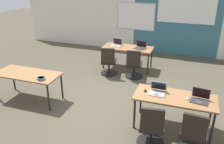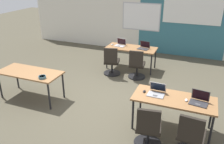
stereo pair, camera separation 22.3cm
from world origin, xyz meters
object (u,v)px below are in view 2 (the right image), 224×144
Objects in this scene: chair_far_right at (137,67)px; laptop_near_right_end at (199,100)px; laptop_near_right_inner at (156,92)px; chair_far_left at (112,63)px; desk_near_left at (30,74)px; chair_near_right_end at (190,139)px; mouse_far_left at (112,44)px; desk_near_right at (174,101)px; chair_near_right_inner at (148,130)px; laptop_far_right at (144,47)px; mouse_near_right_inner at (144,91)px; mouse_near_right_end at (186,100)px; snack_bowl at (42,77)px; laptop_far_left at (120,44)px; desk_far_center at (131,49)px.

chair_far_right is 2.82m from laptop_near_right_end.
laptop_near_right_inner is at bearing -174.56° from laptop_near_right_end.
laptop_near_right_end reaches higher than chair_far_left.
chair_near_right_end reaches higher than desk_near_left.
mouse_far_left is 4.05m from laptop_near_right_end.
chair_far_left is (1.35, 2.08, -0.28)m from desk_near_left.
desk_near_right is at bearing 115.94° from chair_far_right.
mouse_far_left is at bearing -82.73° from chair_far_left.
laptop_far_right is at bearing -82.63° from chair_near_right_inner.
desk_near_right is at bearing -49.40° from mouse_far_left.
mouse_far_left is 1.08m from laptop_far_right.
laptop_near_right_inner is 0.82m from laptop_near_right_end.
mouse_near_right_inner is 0.84m from mouse_near_right_end.
chair_near_right_inner is (-0.32, -0.73, -0.28)m from desk_near_right.
laptop_far_right is 3.42m from snack_bowl.
desk_near_right is 0.24m from mouse_near_right_end.
mouse_near_right_end is at bearing 125.76° from chair_far_left.
chair_near_right_end reaches higher than desk_near_right.
chair_far_left is at bearing 138.64° from mouse_near_right_end.
chair_far_left is at bearing -82.85° from laptop_far_left.
desk_far_center is 3.82m from chair_near_right_inner.
laptop_near_right_inner is 0.93× the size of laptop_far_left.
mouse_near_right_end reaches higher than desk_near_left.
snack_bowl is (0.52, -0.19, 0.10)m from desk_near_left.
laptop_far_left reaches higher than mouse_far_left.
laptop_near_right_end is at bearing -1.65° from mouse_near_right_inner.
laptop_near_right_inner is 3.29× the size of mouse_near_right_inner.
chair_far_left is (-1.83, 2.81, 0.00)m from chair_near_right_inner.
desk_near_right is 1.74× the size of chair_far_right.
mouse_far_left is (-2.11, 3.56, 0.36)m from chair_near_right_inner.
desk_near_left is 3.55m from laptop_far_right.
chair_near_right_inner is 2.52× the size of laptop_near_right_end.
laptop_near_right_end is (3.96, -0.00, 0.11)m from desk_near_left.
laptop_near_right_end is at bearing -0.33° from desk_near_right.
chair_far_left is (-0.00, -0.77, -0.39)m from laptop_far_left.
chair_far_left is at bearing 135.96° from desk_near_right.
laptop_near_right_end is at bearing -88.90° from chair_near_right_end.
chair_near_right_inner is 5.18× the size of snack_bowl.
desk_far_center is 1.74× the size of chair_near_right_inner.
desk_far_center is 0.68m from mouse_far_left.
mouse_near_right_inner is 0.28× the size of laptop_near_right_end.
mouse_far_left is 3.07m from snack_bowl.
chair_near_right_inner is at bearing -113.56° from desk_near_right.
laptop_far_right reaches higher than chair_far_right.
mouse_near_right_end is at bearing -69.89° from chair_near_right_end.
chair_near_right_end is (2.56, -3.54, -0.39)m from laptop_far_left.
mouse_near_right_inner is at bearing -67.61° from desk_far_center.
snack_bowl is at bearing -174.67° from mouse_near_right_inner.
laptop_far_left is (-1.79, 2.81, 0.00)m from laptop_near_right_inner.
chair_near_right_inner is at bearing -69.10° from mouse_near_right_inner.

